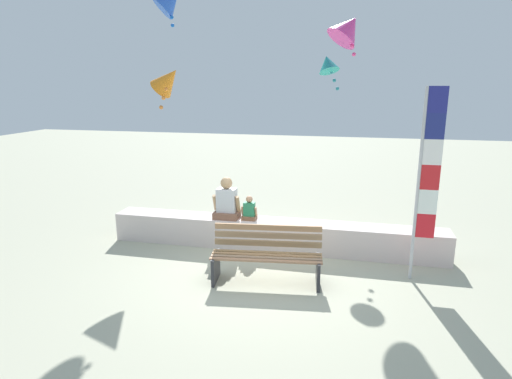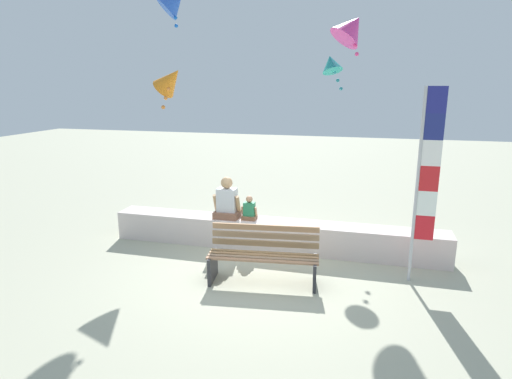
# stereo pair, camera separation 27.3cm
# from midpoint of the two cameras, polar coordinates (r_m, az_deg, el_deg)

# --- Properties ---
(ground_plane) EXTENTS (40.00, 40.00, 0.00)m
(ground_plane) POSITION_cam_midpoint_polar(r_m,az_deg,el_deg) (7.41, -0.37, -11.04)
(ground_plane) COLOR #AAAA91
(seawall_ledge) EXTENTS (6.43, 0.56, 0.56)m
(seawall_ledge) POSITION_cam_midpoint_polar(r_m,az_deg,el_deg) (8.36, 1.44, -6.00)
(seawall_ledge) COLOR beige
(seawall_ledge) RESTS_ON ground
(park_bench) EXTENTS (1.82, 0.81, 0.88)m
(park_bench) POSITION_cam_midpoint_polar(r_m,az_deg,el_deg) (6.99, 0.30, -8.84)
(park_bench) COLOR #A57656
(park_bench) RESTS_ON ground
(person_adult) EXTENTS (0.54, 0.39, 0.82)m
(person_adult) POSITION_cam_midpoint_polar(r_m,az_deg,el_deg) (8.38, -4.84, -1.69)
(person_adult) COLOR brown
(person_adult) RESTS_ON seawall_ledge
(person_child) EXTENTS (0.31, 0.23, 0.47)m
(person_child) POSITION_cam_midpoint_polar(r_m,az_deg,el_deg) (8.30, -1.84, -2.78)
(person_child) COLOR brown
(person_child) RESTS_ON seawall_ledge
(flag_banner) EXTENTS (0.33, 0.05, 3.09)m
(flag_banner) POSITION_cam_midpoint_polar(r_m,az_deg,el_deg) (7.11, 20.62, 1.90)
(flag_banner) COLOR #B7B7BC
(flag_banner) RESTS_ON ground
(kite_blue) EXTENTS (0.95, 0.87, 0.96)m
(kite_blue) POSITION_cam_midpoint_polar(r_m,az_deg,el_deg) (10.56, -12.12, 23.26)
(kite_blue) COLOR blue
(kite_magenta) EXTENTS (1.11, 1.03, 1.01)m
(kite_magenta) POSITION_cam_midpoint_polar(r_m,az_deg,el_deg) (9.79, 11.33, 20.25)
(kite_magenta) COLOR #DB3D9E
(kite_orange) EXTENTS (0.81, 0.64, 0.95)m
(kite_orange) POSITION_cam_midpoint_polar(r_m,az_deg,el_deg) (9.24, -12.46, 14.03)
(kite_orange) COLOR orange
(kite_teal) EXTENTS (0.71, 0.72, 0.83)m
(kite_teal) POSITION_cam_midpoint_polar(r_m,az_deg,el_deg) (9.97, 8.74, 16.17)
(kite_teal) COLOR teal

